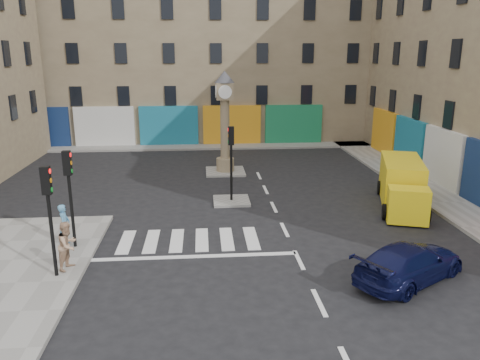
{
  "coord_description": "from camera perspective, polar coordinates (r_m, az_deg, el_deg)",
  "views": [
    {
      "loc": [
        -3.4,
        -14.33,
        7.27
      ],
      "look_at": [
        -1.83,
        4.86,
        2.0
      ],
      "focal_mm": 35.0,
      "sensor_mm": 36.0,
      "label": 1
    }
  ],
  "objects": [
    {
      "name": "ground",
      "position": [
        16.43,
        7.91,
        -11.12
      ],
      "size": [
        120.0,
        120.0,
        0.0
      ],
      "primitive_type": "plane",
      "color": "black",
      "rests_on": "ground"
    },
    {
      "name": "sidewalk_right",
      "position": [
        28.11,
        20.99,
        -0.56
      ],
      "size": [
        2.6,
        30.0,
        0.15
      ],
      "primitive_type": "cube",
      "color": "gray",
      "rests_on": "ground"
    },
    {
      "name": "sidewalk_far",
      "position": [
        37.24,
        -5.54,
        4.1
      ],
      "size": [
        32.0,
        2.4,
        0.15
      ],
      "primitive_type": "cube",
      "color": "gray",
      "rests_on": "ground"
    },
    {
      "name": "island_near",
      "position": [
        23.51,
        -1.05,
        -2.56
      ],
      "size": [
        1.8,
        1.8,
        0.12
      ],
      "primitive_type": "cube",
      "color": "gray",
      "rests_on": "ground"
    },
    {
      "name": "island_far",
      "position": [
        29.27,
        -1.81,
        1.04
      ],
      "size": [
        2.4,
        2.4,
        0.12
      ],
      "primitive_type": "cube",
      "color": "gray",
      "rests_on": "ground"
    },
    {
      "name": "building_far",
      "position": [
        42.35,
        -5.75,
        16.9
      ],
      "size": [
        32.0,
        10.0,
        17.0
      ],
      "primitive_type": "cube",
      "color": "#8A795C",
      "rests_on": "ground"
    },
    {
      "name": "traffic_light_left_near",
      "position": [
        16.03,
        -22.29,
        -2.75
      ],
      "size": [
        0.28,
        0.22,
        3.7
      ],
      "color": "black",
      "rests_on": "sidewalk_left"
    },
    {
      "name": "traffic_light_left_far",
      "position": [
        18.23,
        -20.11,
        -0.43
      ],
      "size": [
        0.28,
        0.22,
        3.7
      ],
      "color": "black",
      "rests_on": "sidewalk_left"
    },
    {
      "name": "traffic_light_island",
      "position": [
        22.86,
        -1.08,
        3.49
      ],
      "size": [
        0.28,
        0.22,
        3.7
      ],
      "color": "black",
      "rests_on": "island_near"
    },
    {
      "name": "clock_pillar",
      "position": [
        28.61,
        -1.86,
        7.82
      ],
      "size": [
        1.2,
        1.2,
        6.1
      ],
      "color": "#91825F",
      "rests_on": "island_far"
    },
    {
      "name": "navy_sedan",
      "position": [
        16.47,
        19.98,
        -9.44
      ],
      "size": [
        4.65,
        3.85,
        1.27
      ],
      "primitive_type": "imported",
      "rotation": [
        0.0,
        0.0,
        2.14
      ],
      "color": "black",
      "rests_on": "ground"
    },
    {
      "name": "yellow_van",
      "position": [
        24.06,
        19.16,
        -0.49
      ],
      "size": [
        3.48,
        6.2,
        2.16
      ],
      "rotation": [
        0.0,
        0.0,
        -0.31
      ],
      "color": "yellow",
      "rests_on": "ground"
    },
    {
      "name": "pedestrian_blue",
      "position": [
        19.07,
        -20.6,
        -5.09
      ],
      "size": [
        0.41,
        0.6,
        1.59
      ],
      "primitive_type": "imported",
      "rotation": [
        0.0,
        0.0,
        1.63
      ],
      "color": "#5392BE",
      "rests_on": "sidewalk_left"
    },
    {
      "name": "pedestrian_tan",
      "position": [
        16.93,
        -20.26,
        -7.48
      ],
      "size": [
        0.87,
        0.98,
        1.67
      ],
      "primitive_type": "imported",
      "rotation": [
        0.0,
        0.0,
        1.23
      ],
      "color": "tan",
      "rests_on": "sidewalk_left"
    }
  ]
}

